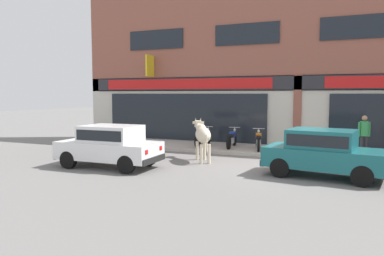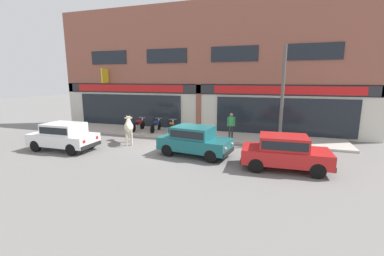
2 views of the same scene
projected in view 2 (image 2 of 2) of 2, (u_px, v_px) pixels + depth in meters
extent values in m
plane|color=slate|center=(171.00, 149.00, 13.97)|extent=(90.00, 90.00, 0.00)
cube|color=#B7AFA3|center=(192.00, 134.00, 17.38)|extent=(19.00, 2.93, 0.13)
cube|color=#8E5142|center=(200.00, 49.00, 17.92)|extent=(23.00, 0.55, 6.28)
cube|color=beige|center=(200.00, 108.00, 18.70)|extent=(23.00, 0.55, 3.40)
cube|color=#28282D|center=(199.00, 89.00, 18.15)|extent=(22.08, 0.08, 0.64)
cube|color=black|center=(129.00, 110.00, 20.22)|extent=(8.74, 0.10, 2.40)
cube|color=red|center=(128.00, 88.00, 19.88)|extent=(9.20, 0.05, 0.52)
cube|color=#8E5142|center=(199.00, 108.00, 18.42)|extent=(0.36, 0.12, 3.40)
cube|color=black|center=(283.00, 117.00, 16.70)|extent=(8.74, 0.10, 2.40)
cube|color=red|center=(285.00, 90.00, 16.36)|extent=(9.20, 0.05, 0.52)
cube|color=black|center=(109.00, 58.00, 19.96)|extent=(3.13, 0.06, 1.00)
cube|color=black|center=(166.00, 56.00, 18.46)|extent=(3.13, 0.06, 1.00)
cube|color=black|center=(234.00, 54.00, 16.97)|extent=(3.13, 0.06, 1.00)
cube|color=black|center=(315.00, 51.00, 15.47)|extent=(3.13, 0.06, 1.00)
cube|color=yellow|center=(105.00, 76.00, 19.87)|extent=(0.08, 0.80, 1.10)
ellipsoid|color=beige|center=(129.00, 127.00, 14.91)|extent=(1.18, 1.46, 0.60)
sphere|color=beige|center=(129.00, 122.00, 15.14)|extent=(0.32, 0.32, 0.32)
cylinder|color=beige|center=(127.00, 136.00, 15.42)|extent=(0.12, 0.12, 0.72)
cylinder|color=beige|center=(132.00, 136.00, 15.49)|extent=(0.12, 0.12, 0.72)
cylinder|color=beige|center=(127.00, 140.00, 14.59)|extent=(0.12, 0.12, 0.72)
cylinder|color=beige|center=(132.00, 139.00, 14.66)|extent=(0.12, 0.12, 0.72)
cylinder|color=beige|center=(129.00, 122.00, 15.67)|extent=(0.45, 0.52, 0.43)
cube|color=beige|center=(128.00, 119.00, 15.88)|extent=(0.38, 0.42, 0.26)
cube|color=tan|center=(128.00, 119.00, 16.06)|extent=(0.21, 0.20, 0.14)
cone|color=beige|center=(127.00, 116.00, 15.79)|extent=(0.11, 0.13, 0.19)
cone|color=beige|center=(130.00, 116.00, 15.84)|extent=(0.11, 0.13, 0.19)
cube|color=beige|center=(126.00, 118.00, 15.76)|extent=(0.14, 0.11, 0.10)
cube|color=beige|center=(131.00, 118.00, 15.83)|extent=(0.14, 0.11, 0.10)
cylinder|color=beige|center=(129.00, 133.00, 14.25)|extent=(0.12, 0.16, 0.60)
cylinder|color=black|center=(311.00, 160.00, 11.16)|extent=(0.61, 0.21, 0.60)
cylinder|color=black|center=(318.00, 171.00, 9.80)|extent=(0.61, 0.21, 0.60)
cylinder|color=black|center=(257.00, 156.00, 11.77)|extent=(0.61, 0.21, 0.60)
cylinder|color=black|center=(256.00, 166.00, 10.41)|extent=(0.61, 0.21, 0.60)
cube|color=red|center=(285.00, 156.00, 10.73)|extent=(3.56, 1.75, 0.60)
cube|color=red|center=(283.00, 142.00, 10.64)|extent=(1.96, 1.52, 0.56)
cube|color=black|center=(283.00, 142.00, 10.64)|extent=(1.81, 1.53, 0.35)
cube|color=black|center=(330.00, 164.00, 10.31)|extent=(0.18, 1.52, 0.20)
cube|color=black|center=(243.00, 157.00, 11.23)|extent=(0.18, 1.52, 0.20)
sphere|color=silver|center=(329.00, 154.00, 10.70)|extent=(0.14, 0.14, 0.14)
sphere|color=silver|center=(335.00, 161.00, 9.79)|extent=(0.14, 0.14, 0.14)
cube|color=red|center=(243.00, 147.00, 11.65)|extent=(0.04, 0.16, 0.14)
cube|color=red|center=(242.00, 153.00, 10.71)|extent=(0.04, 0.16, 0.14)
cylinder|color=black|center=(36.00, 146.00, 13.43)|extent=(0.60, 0.19, 0.60)
cylinder|color=black|center=(57.00, 140.00, 14.78)|extent=(0.60, 0.19, 0.60)
cylinder|color=black|center=(71.00, 150.00, 12.75)|extent=(0.60, 0.19, 0.60)
cylinder|color=black|center=(91.00, 143.00, 14.10)|extent=(0.60, 0.19, 0.60)
cube|color=white|center=(63.00, 139.00, 13.71)|extent=(3.52, 1.64, 0.60)
cube|color=white|center=(64.00, 128.00, 13.57)|extent=(1.92, 1.46, 0.56)
cube|color=black|center=(64.00, 128.00, 13.57)|extent=(1.77, 1.48, 0.35)
cube|color=black|center=(39.00, 141.00, 14.26)|extent=(0.14, 1.52, 0.20)
cube|color=black|center=(91.00, 145.00, 13.24)|extent=(0.14, 1.52, 0.20)
sphere|color=silver|center=(30.00, 137.00, 13.76)|extent=(0.14, 0.14, 0.14)
sphere|color=silver|center=(45.00, 134.00, 14.66)|extent=(0.14, 0.14, 0.14)
cube|color=red|center=(84.00, 142.00, 12.71)|extent=(0.03, 0.16, 0.14)
cube|color=red|center=(97.00, 137.00, 13.64)|extent=(0.03, 0.16, 0.14)
cylinder|color=black|center=(222.00, 149.00, 12.91)|extent=(0.62, 0.26, 0.60)
cylinder|color=black|center=(211.00, 156.00, 11.64)|extent=(0.62, 0.26, 0.60)
cylinder|color=black|center=(181.00, 144.00, 13.91)|extent=(0.62, 0.26, 0.60)
cylinder|color=black|center=(167.00, 150.00, 12.64)|extent=(0.62, 0.26, 0.60)
cube|color=#196066|center=(195.00, 144.00, 12.72)|extent=(3.69, 2.08, 0.60)
cube|color=#196066|center=(193.00, 132.00, 12.65)|extent=(2.09, 1.70, 0.56)
cube|color=black|center=(193.00, 132.00, 12.65)|extent=(1.94, 1.69, 0.35)
cube|color=black|center=(228.00, 152.00, 12.01)|extent=(0.34, 1.52, 0.20)
cube|color=black|center=(165.00, 144.00, 13.52)|extent=(0.34, 1.52, 0.20)
sphere|color=silver|center=(232.00, 144.00, 12.36)|extent=(0.14, 0.14, 0.14)
sphere|color=silver|center=(225.00, 149.00, 11.51)|extent=(0.14, 0.14, 0.14)
cube|color=red|center=(170.00, 136.00, 13.90)|extent=(0.05, 0.16, 0.14)
cube|color=red|center=(160.00, 140.00, 13.03)|extent=(0.05, 0.16, 0.14)
cylinder|color=black|center=(142.00, 125.00, 18.89)|extent=(0.11, 0.56, 0.56)
cylinder|color=black|center=(133.00, 128.00, 17.73)|extent=(0.11, 0.56, 0.56)
cube|color=#B2B5BA|center=(138.00, 126.00, 18.28)|extent=(0.20, 0.32, 0.24)
cube|color=red|center=(139.00, 122.00, 18.38)|extent=(0.25, 0.40, 0.24)
cube|color=black|center=(136.00, 123.00, 18.01)|extent=(0.23, 0.52, 0.12)
cylinder|color=#B2B5BA|center=(142.00, 121.00, 18.77)|extent=(0.04, 0.27, 0.59)
cylinder|color=#B2B5BA|center=(142.00, 117.00, 18.76)|extent=(0.52, 0.04, 0.03)
sphere|color=silver|center=(142.00, 119.00, 18.84)|extent=(0.12, 0.12, 0.12)
cylinder|color=#B2B5BA|center=(134.00, 128.00, 18.00)|extent=(0.07, 0.48, 0.06)
cylinder|color=black|center=(159.00, 126.00, 18.57)|extent=(0.15, 0.57, 0.56)
cylinder|color=black|center=(152.00, 129.00, 17.37)|extent=(0.15, 0.57, 0.56)
cube|color=#B2B5BA|center=(156.00, 127.00, 17.94)|extent=(0.23, 0.34, 0.24)
cube|color=navy|center=(156.00, 123.00, 18.05)|extent=(0.27, 0.42, 0.24)
cube|color=black|center=(154.00, 124.00, 17.67)|extent=(0.26, 0.54, 0.12)
cylinder|color=#B2B5BA|center=(158.00, 122.00, 18.45)|extent=(0.06, 0.27, 0.59)
cylinder|color=#B2B5BA|center=(159.00, 118.00, 18.44)|extent=(0.52, 0.08, 0.03)
sphere|color=silver|center=(159.00, 120.00, 18.52)|extent=(0.12, 0.12, 0.12)
cylinder|color=#B2B5BA|center=(152.00, 129.00, 17.64)|extent=(0.10, 0.48, 0.06)
cylinder|color=black|center=(173.00, 127.00, 18.04)|extent=(0.22, 0.57, 0.56)
cylinder|color=black|center=(170.00, 131.00, 16.82)|extent=(0.22, 0.57, 0.56)
cube|color=#B2B5BA|center=(171.00, 128.00, 17.40)|extent=(0.27, 0.36, 0.24)
cube|color=orange|center=(172.00, 124.00, 17.51)|extent=(0.32, 0.44, 0.24)
cube|color=black|center=(171.00, 126.00, 17.12)|extent=(0.33, 0.56, 0.12)
cylinder|color=#B2B5BA|center=(173.00, 123.00, 17.92)|extent=(0.10, 0.27, 0.59)
cylinder|color=#B2B5BA|center=(173.00, 119.00, 17.91)|extent=(0.51, 0.15, 0.03)
sphere|color=silver|center=(173.00, 121.00, 17.99)|extent=(0.12, 0.12, 0.12)
cylinder|color=#B2B5BA|center=(169.00, 131.00, 17.07)|extent=(0.17, 0.48, 0.06)
cylinder|color=#2D2D33|center=(232.00, 132.00, 15.73)|extent=(0.11, 0.11, 0.82)
cylinder|color=#2D2D33|center=(230.00, 132.00, 15.69)|extent=(0.11, 0.11, 0.82)
cylinder|color=#33934C|center=(231.00, 121.00, 15.58)|extent=(0.32, 0.32, 0.56)
cylinder|color=#33934C|center=(234.00, 122.00, 15.63)|extent=(0.08, 0.08, 0.56)
cylinder|color=#33934C|center=(228.00, 122.00, 15.54)|extent=(0.08, 0.08, 0.56)
sphere|color=tan|center=(231.00, 115.00, 15.51)|extent=(0.20, 0.20, 0.20)
cylinder|color=#595651|center=(282.00, 96.00, 14.06)|extent=(0.18, 0.18, 5.43)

